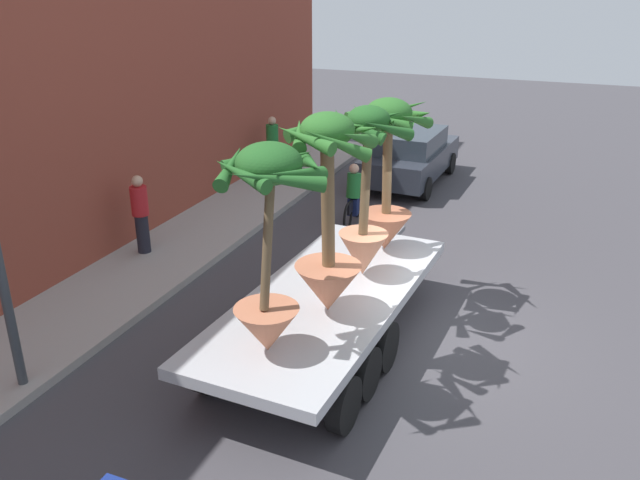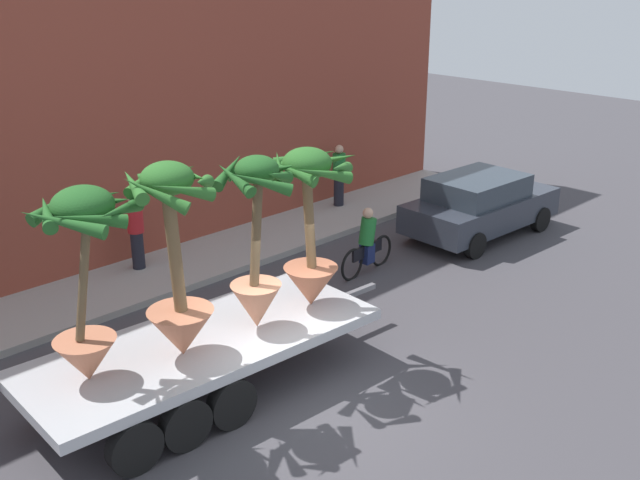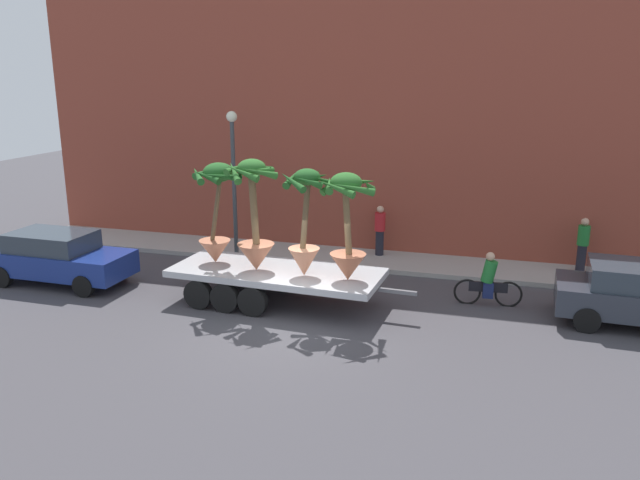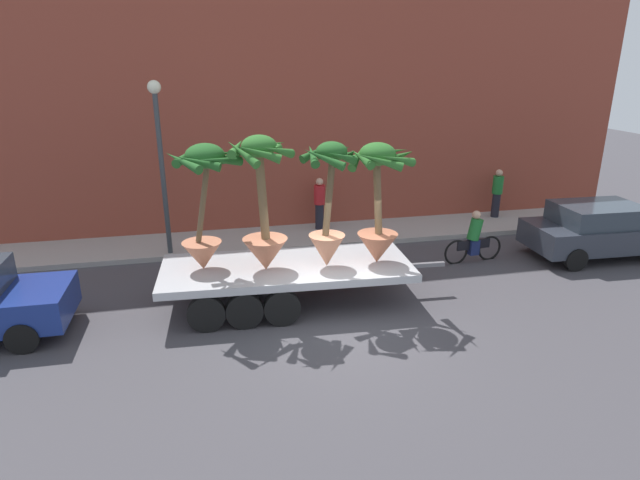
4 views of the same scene
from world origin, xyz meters
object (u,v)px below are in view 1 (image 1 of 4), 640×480
potted_palm_rear (269,241)px  potted_palm_front (328,227)px  potted_palm_extra (365,198)px  cyclist (354,197)px  pedestrian_near_gate (141,213)px  pedestrian_far_left (273,144)px  flatbed_trailer (321,312)px  potted_palm_middle (387,176)px  parked_car (409,155)px

potted_palm_rear → potted_palm_front: bearing=-15.4°
potted_palm_front → potted_palm_extra: size_ratio=1.06×
cyclist → potted_palm_extra: bearing=-159.1°
pedestrian_near_gate → pedestrian_far_left: bearing=-0.1°
flatbed_trailer → pedestrian_far_left: pedestrian_far_left is taller
potted_palm_rear → potted_palm_extra: bearing=-8.8°
pedestrian_near_gate → pedestrian_far_left: 6.41m
potted_palm_rear → potted_palm_middle: (3.85, -0.45, -0.15)m
parked_car → pedestrian_far_left: size_ratio=2.53×
pedestrian_near_gate → pedestrian_far_left: (6.41, -0.01, 0.00)m
potted_palm_extra → parked_car: 8.69m
potted_palm_front → pedestrian_near_gate: (2.43, 5.20, -1.30)m
flatbed_trailer → potted_palm_front: 1.62m
potted_palm_rear → parked_car: bearing=4.9°
potted_palm_extra → potted_palm_rear: bearing=171.2°
potted_palm_rear → potted_palm_middle: 3.88m
parked_car → pedestrian_far_left: (-1.06, 3.89, 0.22)m
parked_car → pedestrian_near_gate: (-7.47, 3.89, 0.22)m
potted_palm_front → pedestrian_near_gate: 5.88m
cyclist → potted_palm_middle: bearing=-152.7°
potted_palm_middle → potted_palm_front: 2.60m
potted_palm_rear → pedestrian_far_left: (10.09, 4.85, -1.52)m
potted_palm_extra → pedestrian_near_gate: size_ratio=1.67×
flatbed_trailer → cyclist: bearing=14.3°
flatbed_trailer → potted_palm_middle: 2.87m
potted_palm_extra → parked_car: potted_palm_extra is taller
potted_palm_front → cyclist: potted_palm_front is taller
potted_palm_extra → pedestrian_far_left: bearing=35.5°
parked_car → flatbed_trailer: bearing=-173.6°
parked_car → pedestrian_near_gate: size_ratio=2.53×
cyclist → pedestrian_near_gate: bearing=136.8°
pedestrian_near_gate → potted_palm_rear: bearing=-127.1°
potted_palm_middle → potted_palm_front: (-2.60, 0.11, -0.06)m
potted_palm_middle → cyclist: bearing=27.3°
potted_palm_extra → potted_palm_front: bearing=177.0°
potted_palm_middle → parked_car: 7.60m
flatbed_trailer → potted_palm_middle: bearing=-8.2°
flatbed_trailer → parked_car: size_ratio=1.58×
potted_palm_front → potted_palm_extra: bearing=-3.0°
potted_palm_middle → pedestrian_far_left: size_ratio=1.64×
flatbed_trailer → pedestrian_near_gate: (2.15, 4.98, 0.28)m
potted_palm_rear → parked_car: 11.33m
potted_palm_rear → potted_palm_front: size_ratio=0.94×
potted_palm_front → pedestrian_near_gate: potted_palm_front is taller
potted_palm_middle → potted_palm_extra: (-1.14, 0.03, -0.07)m
pedestrian_near_gate → parked_car: bearing=-27.5°
pedestrian_far_left → potted_palm_front: bearing=-149.6°
potted_palm_middle → pedestrian_near_gate: (-0.17, 5.31, -1.37)m
flatbed_trailer → pedestrian_far_left: size_ratio=3.99×
potted_palm_front → parked_car: potted_palm_front is taller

